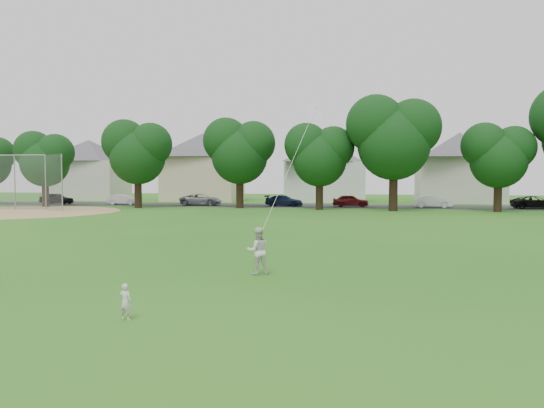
% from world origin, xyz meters
% --- Properties ---
extents(ground, '(160.00, 160.00, 0.00)m').
position_xyz_m(ground, '(0.00, 0.00, 0.00)').
color(ground, '#1C5A14').
rests_on(ground, ground).
extents(street, '(90.00, 7.00, 0.01)m').
position_xyz_m(street, '(0.00, 42.00, 0.01)').
color(street, '#2D2D30').
rests_on(street, ground).
extents(dirt_infield, '(18.00, 18.00, 0.02)m').
position_xyz_m(dirt_infield, '(-26.00, 28.00, 0.01)').
color(dirt_infield, '#9E7F51').
rests_on(dirt_infield, ground).
extents(toddler, '(0.33, 0.24, 0.82)m').
position_xyz_m(toddler, '(-0.80, -3.82, 0.41)').
color(toddler, silver).
rests_on(toddler, ground).
extents(older_boy, '(0.92, 0.83, 1.54)m').
position_xyz_m(older_boy, '(1.05, 2.05, 0.77)').
color(older_boy, silver).
rests_on(older_boy, ground).
extents(kite, '(1.12, 3.35, 7.69)m').
position_xyz_m(kite, '(1.69, 4.98, 3.51)').
color(kite, white).
rests_on(kite, ground).
extents(baseball_backstop, '(11.90, 2.65, 5.21)m').
position_xyz_m(baseball_backstop, '(-28.31, 30.58, 2.61)').
color(baseball_backstop, gray).
rests_on(baseball_backstop, ground).
extents(tree_row, '(82.04, 8.53, 11.65)m').
position_xyz_m(tree_row, '(6.99, 35.58, 6.43)').
color(tree_row, black).
rests_on(tree_row, ground).
extents(parked_cars, '(55.58, 2.40, 1.28)m').
position_xyz_m(parked_cars, '(-3.28, 41.00, 0.63)').
color(parked_cars, black).
rests_on(parked_cars, ground).
extents(house_row, '(76.89, 14.12, 10.34)m').
position_xyz_m(house_row, '(-1.14, 52.00, 5.04)').
color(house_row, beige).
rests_on(house_row, ground).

